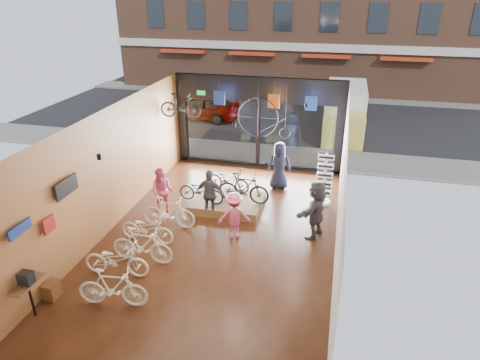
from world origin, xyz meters
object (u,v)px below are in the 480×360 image
(floor_bike_4, at_px, (147,228))
(customer_2, at_px, (210,194))
(display_bike_left, at_px, (201,191))
(penny_farthing, at_px, (266,119))
(box_truck, at_px, (345,113))
(customer_3, at_px, (234,216))
(floor_bike_5, at_px, (169,212))
(floor_bike_2, at_px, (116,260))
(display_bike_mid, at_px, (244,188))
(hung_bike, at_px, (180,106))
(customer_5, at_px, (316,209))
(customer_4, at_px, (279,166))
(customer_1, at_px, (162,192))
(sunglasses_rack, at_px, (324,179))
(floor_bike_3, at_px, (142,245))
(display_bike_right, at_px, (228,180))
(street_car, at_px, (201,107))
(floor_bike_1, at_px, (113,288))
(display_platform, at_px, (228,203))

(floor_bike_4, relative_size, customer_2, 1.02)
(display_bike_left, height_order, penny_farthing, penny_farthing)
(box_truck, relative_size, customer_3, 3.89)
(floor_bike_5, xyz_separation_m, display_bike_left, (0.65, 1.35, 0.20))
(floor_bike_2, bearing_deg, floor_bike_5, -12.89)
(box_truck, relative_size, display_bike_mid, 3.35)
(hung_bike, bearing_deg, customer_5, -125.83)
(floor_bike_5, xyz_separation_m, customer_4, (2.97, 3.68, 0.39))
(floor_bike_2, height_order, customer_5, customer_5)
(box_truck, height_order, customer_2, box_truck)
(floor_bike_5, relative_size, hung_bike, 1.11)
(customer_1, height_order, hung_bike, hung_bike)
(floor_bike_4, distance_m, customer_4, 5.70)
(customer_5, bearing_deg, customer_4, -132.42)
(display_bike_mid, relative_size, sunglasses_rack, 0.94)
(floor_bike_2, distance_m, customer_2, 3.93)
(floor_bike_3, bearing_deg, display_bike_right, -17.37)
(street_car, bearing_deg, customer_5, 33.32)
(floor_bike_3, height_order, display_bike_mid, display_bike_mid)
(display_bike_right, bearing_deg, customer_3, -149.76)
(customer_1, relative_size, customer_2, 0.97)
(floor_bike_4, relative_size, display_bike_left, 1.05)
(customer_3, distance_m, sunglasses_rack, 3.87)
(floor_bike_3, height_order, display_bike_left, display_bike_left)
(customer_3, bearing_deg, display_bike_mid, -101.71)
(display_bike_mid, xyz_separation_m, customer_2, (-0.96, -0.71, 0.01))
(penny_farthing, bearing_deg, display_bike_mid, -95.78)
(penny_farthing, bearing_deg, hung_bike, -173.44)
(display_bike_mid, bearing_deg, floor_bike_5, 131.22)
(floor_bike_4, bearing_deg, floor_bike_1, -168.36)
(floor_bike_2, xyz_separation_m, customer_5, (4.97, 3.22, 0.45))
(floor_bike_2, bearing_deg, box_truck, -27.15)
(customer_1, xyz_separation_m, customer_5, (5.09, -0.24, 0.11))
(display_platform, height_order, sunglasses_rack, sunglasses_rack)
(display_bike_left, bearing_deg, display_bike_right, -25.58)
(floor_bike_3, xyz_separation_m, display_bike_mid, (2.05, 3.61, 0.30))
(sunglasses_rack, bearing_deg, street_car, 145.15)
(display_bike_right, bearing_deg, floor_bike_4, 165.69)
(floor_bike_5, xyz_separation_m, customer_1, (-0.53, 0.79, 0.29))
(display_platform, xyz_separation_m, penny_farthing, (0.86, 2.55, 2.35))
(penny_farthing, distance_m, hung_bike, 3.32)
(penny_farthing, bearing_deg, customer_4, -43.26)
(floor_bike_3, xyz_separation_m, display_platform, (1.46, 3.70, -0.39))
(customer_3, bearing_deg, display_bike_right, -87.34)
(floor_bike_1, relative_size, customer_5, 0.93)
(display_platform, xyz_separation_m, display_bike_mid, (0.59, -0.09, 0.69))
(floor_bike_4, relative_size, display_bike_right, 1.05)
(penny_farthing, bearing_deg, display_bike_right, -118.38)
(street_car, relative_size, display_bike_right, 2.66)
(customer_4, bearing_deg, customer_1, 34.22)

